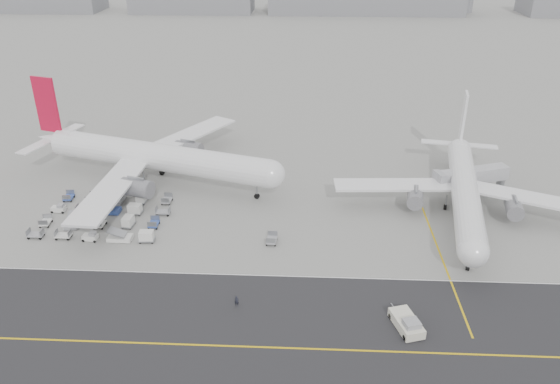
{
  "coord_description": "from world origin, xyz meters",
  "views": [
    {
      "loc": [
        7.22,
        -71.73,
        49.75
      ],
      "look_at": [
        3.14,
        12.0,
        7.43
      ],
      "focal_mm": 35.0,
      "sensor_mm": 36.0,
      "label": 1
    }
  ],
  "objects_px": {
    "jet_bridge": "(472,177)",
    "pushback_tug": "(407,323)",
    "airliner_b": "(464,188)",
    "ground_crew_a": "(237,301)",
    "airliner_a": "(152,156)"
  },
  "relations": [
    {
      "from": "airliner_a",
      "to": "ground_crew_a",
      "type": "height_order",
      "value": "airliner_a"
    },
    {
      "from": "airliner_a",
      "to": "jet_bridge",
      "type": "height_order",
      "value": "airliner_a"
    },
    {
      "from": "pushback_tug",
      "to": "ground_crew_a",
      "type": "relative_size",
      "value": 4.56
    },
    {
      "from": "jet_bridge",
      "to": "ground_crew_a",
      "type": "xyz_separation_m",
      "value": [
        -42.17,
        -36.48,
        -3.44
      ]
    },
    {
      "from": "airliner_b",
      "to": "ground_crew_a",
      "type": "relative_size",
      "value": 28.59
    },
    {
      "from": "airliner_b",
      "to": "pushback_tug",
      "type": "height_order",
      "value": "airliner_b"
    },
    {
      "from": "pushback_tug",
      "to": "jet_bridge",
      "type": "distance_m",
      "value": 44.37
    },
    {
      "from": "airliner_a",
      "to": "pushback_tug",
      "type": "distance_m",
      "value": 63.47
    },
    {
      "from": "airliner_b",
      "to": "pushback_tug",
      "type": "xyz_separation_m",
      "value": [
        -15.45,
        -33.58,
        -4.0
      ]
    },
    {
      "from": "pushback_tug",
      "to": "ground_crew_a",
      "type": "distance_m",
      "value": 23.76
    },
    {
      "from": "pushback_tug",
      "to": "airliner_b",
      "type": "bearing_deg",
      "value": 48.16
    },
    {
      "from": "airliner_a",
      "to": "jet_bridge",
      "type": "distance_m",
      "value": 64.43
    },
    {
      "from": "airliner_b",
      "to": "ground_crew_a",
      "type": "xyz_separation_m",
      "value": [
        -38.93,
        -29.97,
        -4.05
      ]
    },
    {
      "from": "jet_bridge",
      "to": "pushback_tug",
      "type": "bearing_deg",
      "value": -133.95
    },
    {
      "from": "pushback_tug",
      "to": "ground_crew_a",
      "type": "xyz_separation_m",
      "value": [
        -23.48,
        3.62,
        -0.05
      ]
    }
  ]
}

